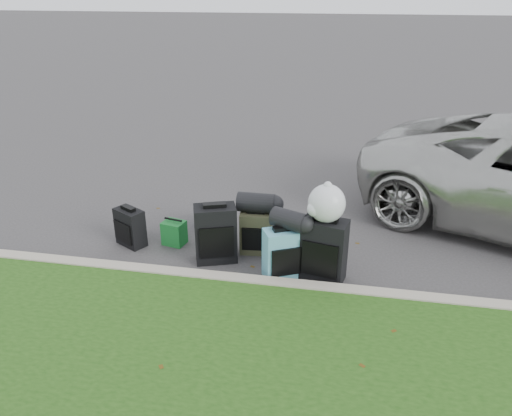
% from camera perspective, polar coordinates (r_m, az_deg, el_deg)
% --- Properties ---
extents(ground, '(120.00, 120.00, 0.00)m').
position_cam_1_polar(ground, '(7.12, 0.50, -4.75)').
color(ground, '#383535').
rests_on(ground, ground).
extents(curb, '(120.00, 0.18, 0.15)m').
position_cam_1_polar(curb, '(6.24, -1.14, -8.55)').
color(curb, '#9E937F').
rests_on(curb, ground).
extents(suitcase_small_black, '(0.50, 0.42, 0.55)m').
position_cam_1_polar(suitcase_small_black, '(7.35, -14.18, -2.15)').
color(suitcase_small_black, black).
rests_on(suitcase_small_black, ground).
extents(suitcase_large_black_left, '(0.63, 0.49, 0.79)m').
position_cam_1_polar(suitcase_large_black_left, '(6.71, -4.64, -2.94)').
color(suitcase_large_black_left, black).
rests_on(suitcase_large_black_left, ground).
extents(suitcase_olive, '(0.46, 0.31, 0.60)m').
position_cam_1_polar(suitcase_olive, '(6.93, 0.01, -2.81)').
color(suitcase_olive, '#353622').
rests_on(suitcase_olive, ground).
extents(suitcase_teal, '(0.55, 0.46, 0.67)m').
position_cam_1_polar(suitcase_teal, '(6.33, 3.06, -5.26)').
color(suitcase_teal, teal).
rests_on(suitcase_teal, ground).
extents(suitcase_large_black_right, '(0.61, 0.44, 0.82)m').
position_cam_1_polar(suitcase_large_black_right, '(6.31, 7.75, -4.81)').
color(suitcase_large_black_right, black).
rests_on(suitcase_large_black_right, ground).
extents(tote_green, '(0.35, 0.30, 0.35)m').
position_cam_1_polar(tote_green, '(7.29, -9.33, -2.82)').
color(tote_green, '#1A752C').
rests_on(tote_green, ground).
extents(tote_navy, '(0.35, 0.32, 0.31)m').
position_cam_1_polar(tote_navy, '(7.77, -5.68, -0.97)').
color(tote_navy, '#161C4D').
rests_on(tote_navy, ground).
extents(duffel_left, '(0.51, 0.27, 0.27)m').
position_cam_1_polar(duffel_left, '(6.77, 0.01, 0.62)').
color(duffel_left, black).
rests_on(duffel_left, suitcase_olive).
extents(duffel_right, '(0.50, 0.40, 0.25)m').
position_cam_1_polar(duffel_right, '(6.16, 3.81, -1.36)').
color(duffel_right, black).
rests_on(duffel_right, suitcase_teal).
extents(trash_bag, '(0.45, 0.45, 0.45)m').
position_cam_1_polar(trash_bag, '(6.03, 8.08, 0.53)').
color(trash_bag, silver).
rests_on(trash_bag, suitcase_large_black_right).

